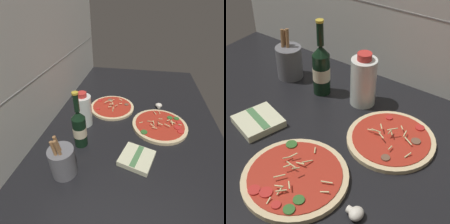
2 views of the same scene
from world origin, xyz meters
The scene contains 9 objects.
counter_slab centered at (0.00, 0.00, 1.25)cm, with size 160.00×90.00×2.50cm.
tile_backsplash centered at (0.00, 45.50, 30.00)cm, with size 160.00×1.13×60.00cm.
pizza_near centered at (-3.55, -13.96, 3.47)cm, with size 28.83×28.83×5.32cm.
pizza_far centered at (10.05, 14.20, 3.34)cm, with size 26.73×26.73×4.91cm.
beer_bottle centered at (-23.12, 23.14, 12.27)cm, with size 6.22×6.22×27.52cm.
oil_bottle centered at (-7.81, 26.29, 11.29)cm, with size 8.74×8.74×19.11cm.
mushroom_left centered at (15.97, -14.33, 3.95)cm, with size 4.35×4.14×2.90cm.
utensil_crock centered at (-39.62, 24.53, 8.97)cm, with size 9.71×9.71×19.26cm.
dish_towel centered at (-28.45, -3.24, 3.71)cm, with size 16.26×16.32×2.56cm.
Camera 1 is at (-79.99, -1.62, 61.65)cm, focal length 28.00 mm.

